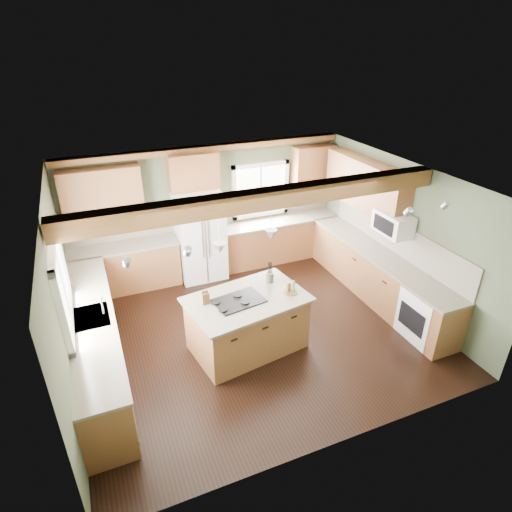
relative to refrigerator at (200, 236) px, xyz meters
name	(u,v)px	position (x,y,z in m)	size (l,w,h in m)	color
floor	(255,329)	(0.30, -2.12, -0.90)	(5.60, 5.60, 0.00)	black
ceiling	(255,182)	(0.30, -2.12, 1.70)	(5.60, 5.60, 0.00)	silver
wall_back	(208,208)	(0.30, 0.38, 0.40)	(5.60, 5.60, 0.00)	#465038
wall_left	(62,300)	(-2.50, -2.12, 0.40)	(5.00, 5.00, 0.00)	#465038
wall_right	(399,233)	(3.10, -2.12, 0.40)	(5.00, 5.00, 0.00)	#465038
ceiling_beam	(265,199)	(0.30, -2.49, 1.57)	(5.55, 0.26, 0.26)	#523317
soffit_trim	(206,148)	(0.30, 0.28, 1.64)	(5.55, 0.20, 0.10)	#523317
backsplash_back	(208,213)	(0.30, 0.36, 0.31)	(5.58, 0.03, 0.58)	brown
backsplash_right	(396,237)	(3.08, -2.07, 0.31)	(0.03, 3.70, 0.58)	brown
base_cab_back_left	(126,268)	(-1.49, 0.08, -0.46)	(2.02, 0.60, 0.88)	brown
counter_back_left	(123,247)	(-1.49, 0.08, 0.00)	(2.06, 0.64, 0.04)	brown
base_cab_back_right	(279,240)	(1.79, 0.08, -0.46)	(2.62, 0.60, 0.88)	brown
counter_back_right	(280,221)	(1.79, 0.08, 0.00)	(2.66, 0.64, 0.04)	brown
base_cab_left	(96,343)	(-2.20, -2.07, -0.46)	(0.60, 3.70, 0.88)	brown
counter_left	(91,318)	(-2.20, -2.07, 0.00)	(0.64, 3.74, 0.04)	brown
base_cab_right	(377,277)	(2.80, -2.07, -0.46)	(0.60, 3.70, 0.88)	brown
counter_right	(381,255)	(2.80, -2.07, 0.00)	(0.64, 3.74, 0.04)	brown
upper_cab_back_left	(102,193)	(-1.69, 0.21, 1.05)	(1.40, 0.35, 0.90)	brown
upper_cab_over_fridge	(193,171)	(0.00, 0.21, 1.25)	(0.96, 0.35, 0.70)	brown
upper_cab_right	(366,185)	(2.92, -1.22, 1.05)	(0.35, 2.20, 0.90)	brown
upper_cab_back_corner	(313,167)	(2.60, 0.21, 1.05)	(0.90, 0.35, 0.90)	brown
window_left	(60,282)	(-2.48, -2.07, 0.65)	(0.04, 1.60, 1.05)	white
window_back	(260,190)	(1.45, 0.36, 0.65)	(1.10, 0.04, 1.00)	white
sink	(91,317)	(-2.20, -2.07, 0.01)	(0.50, 0.65, 0.03)	#262628
faucet	(102,306)	(-2.02, -2.07, 0.15)	(0.02, 0.02, 0.28)	#B2B2B7
dishwasher	(106,407)	(-2.19, -3.37, -0.47)	(0.60, 0.60, 0.84)	white
oven	(426,315)	(2.79, -3.37, -0.47)	(0.60, 0.72, 0.84)	white
microwave	(393,223)	(2.88, -2.17, 0.65)	(0.40, 0.70, 0.38)	white
pendant_left	(220,248)	(-0.40, -2.56, 0.98)	(0.18, 0.18, 0.16)	#B2B2B7
pendant_right	(271,235)	(0.43, -2.43, 0.98)	(0.18, 0.18, 0.16)	#B2B2B7
refrigerator	(200,236)	(0.00, 0.00, 0.00)	(0.90, 0.74, 1.80)	silver
island	(247,324)	(0.02, -2.49, -0.46)	(1.68, 1.02, 0.88)	brown
island_top	(247,299)	(0.02, -2.49, 0.00)	(1.79, 1.14, 0.04)	brown
cooktop	(239,301)	(-0.12, -2.52, 0.03)	(0.73, 0.48, 0.02)	black
knife_block	(205,298)	(-0.60, -2.38, 0.11)	(0.11, 0.08, 0.18)	brown
utensil_crock	(270,277)	(0.53, -2.18, 0.10)	(0.12, 0.12, 0.16)	#362E2B
bottle_tray	(291,287)	(0.70, -2.60, 0.12)	(0.21, 0.21, 0.20)	brown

